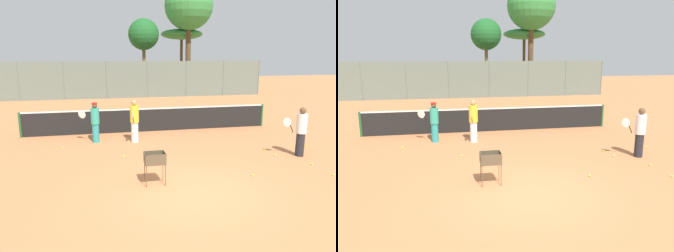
{
  "view_description": "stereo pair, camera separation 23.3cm",
  "coord_description": "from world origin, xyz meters",
  "views": [
    {
      "loc": [
        -2.19,
        -7.35,
        3.49
      ],
      "look_at": [
        0.1,
        3.56,
        1.0
      ],
      "focal_mm": 35.0,
      "sensor_mm": 36.0,
      "label": 1
    },
    {
      "loc": [
        -1.96,
        -7.39,
        3.49
      ],
      "look_at": [
        0.1,
        3.56,
        1.0
      ],
      "focal_mm": 35.0,
      "sensor_mm": 36.0,
      "label": 2
    }
  ],
  "objects": [
    {
      "name": "tennis_ball_2",
      "position": [
        4.35,
        1.42,
        0.03
      ],
      "size": [
        0.07,
        0.07,
        0.07
      ],
      "primitive_type": "sphere",
      "color": "#D1E54C",
      "rests_on": "ground_plane"
    },
    {
      "name": "tennis_ball_5",
      "position": [
        -3.59,
        4.94,
        0.03
      ],
      "size": [
        0.07,
        0.07,
        0.07
      ],
      "primitive_type": "sphere",
      "color": "#D1E54C",
      "rests_on": "ground_plane"
    },
    {
      "name": "tree_1",
      "position": [
        5.75,
        24.06,
        5.18
      ],
      "size": [
        3.99,
        3.99,
        5.75
      ],
      "color": "brown",
      "rests_on": "ground_plane"
    },
    {
      "name": "parked_car",
      "position": [
        4.3,
        22.24,
        0.66
      ],
      "size": [
        4.2,
        1.7,
        1.6
      ],
      "color": "white",
      "rests_on": "ground_plane"
    },
    {
      "name": "player_yellow_shirt",
      "position": [
        -2.41,
        5.62,
        0.83
      ],
      "size": [
        0.86,
        0.35,
        1.6
      ],
      "rotation": [
        0.0,
        0.0,
        2.9
      ],
      "color": "teal",
      "rests_on": "ground_plane"
    },
    {
      "name": "tree_0",
      "position": [
        5.9,
        22.18,
        7.55
      ],
      "size": [
        4.34,
        4.34,
        9.8
      ],
      "color": "brown",
      "rests_on": "ground_plane"
    },
    {
      "name": "tennis_ball_3",
      "position": [
        2.06,
        0.9,
        0.03
      ],
      "size": [
        0.07,
        0.07,
        0.07
      ],
      "primitive_type": "sphere",
      "color": "#D1E54C",
      "rests_on": "ground_plane"
    },
    {
      "name": "tennis_ball_1",
      "position": [
        5.44,
        3.32,
        0.03
      ],
      "size": [
        0.07,
        0.07,
        0.07
      ],
      "primitive_type": "sphere",
      "color": "#D1E54C",
      "rests_on": "ground_plane"
    },
    {
      "name": "player_white_outfit",
      "position": [
        4.5,
        2.36,
        0.88
      ],
      "size": [
        0.91,
        0.35,
        1.7
      ],
      "rotation": [
        0.0,
        0.0,
        3.07
      ],
      "color": "#26262D",
      "rests_on": "ground_plane"
    },
    {
      "name": "ball_cart",
      "position": [
        -0.81,
        0.9,
        0.67
      ],
      "size": [
        0.56,
        0.41,
        0.89
      ],
      "color": "brown",
      "rests_on": "ground_plane"
    },
    {
      "name": "tennis_ball_4",
      "position": [
        3.61,
        3.1,
        0.03
      ],
      "size": [
        0.07,
        0.07,
        0.07
      ],
      "primitive_type": "sphere",
      "color": "#D1E54C",
      "rests_on": "ground_plane"
    },
    {
      "name": "tree_2",
      "position": [
        1.81,
        22.0,
        5.03
      ],
      "size": [
        2.7,
        2.7,
        6.43
      ],
      "color": "brown",
      "rests_on": "ground_plane"
    },
    {
      "name": "tennis_ball_6",
      "position": [
        3.69,
        2.51,
        0.03
      ],
      "size": [
        0.07,
        0.07,
        0.07
      ],
      "primitive_type": "sphere",
      "color": "#D1E54C",
      "rests_on": "ground_plane"
    },
    {
      "name": "player_red_cap",
      "position": [
        -0.88,
        5.35,
        0.87
      ],
      "size": [
        0.36,
        0.89,
        1.7
      ],
      "rotation": [
        0.0,
        0.0,
        4.48
      ],
      "color": "white",
      "rests_on": "ground_plane"
    },
    {
      "name": "ground_plane",
      "position": [
        0.0,
        0.0,
        0.0
      ],
      "size": [
        80.0,
        80.0,
        0.0
      ],
      "primitive_type": "plane",
      "color": "#D37F4C"
    },
    {
      "name": "tennis_ball_0",
      "position": [
        -1.47,
        3.47,
        0.03
      ],
      "size": [
        0.07,
        0.07,
        0.07
      ],
      "primitive_type": "sphere",
      "color": "#D1E54C",
      "rests_on": "ground_plane"
    },
    {
      "name": "tennis_net",
      "position": [
        0.0,
        7.05,
        0.56
      ],
      "size": [
        11.14,
        0.1,
        1.07
      ],
      "color": "#26592D",
      "rests_on": "ground_plane"
    },
    {
      "name": "back_fence",
      "position": [
        -0.0,
        18.59,
        1.44
      ],
      "size": [
        22.45,
        0.08,
        2.87
      ],
      "color": "slate",
      "rests_on": "ground_plane"
    },
    {
      "name": "tennis_ball_7",
      "position": [
        4.37,
        0.42,
        0.03
      ],
      "size": [
        0.07,
        0.07,
        0.07
      ],
      "primitive_type": "sphere",
      "color": "#D1E54C",
      "rests_on": "ground_plane"
    }
  ]
}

